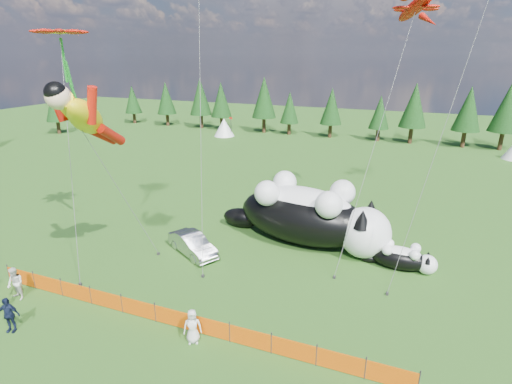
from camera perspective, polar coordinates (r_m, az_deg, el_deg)
ground at (r=22.79m, az=-7.51°, el=-14.17°), size 160.00×160.00×0.00m
safety_fence at (r=20.43m, az=-11.78°, el=-17.16°), size 22.06×0.06×1.10m
tree_line at (r=62.80m, az=12.70°, el=11.04°), size 90.00×4.00×8.00m
festival_tents at (r=57.58m, az=22.59°, el=6.69°), size 50.00×3.20×2.80m
cat_large at (r=27.36m, az=7.72°, el=-3.19°), size 12.36×5.65×4.47m
cat_small at (r=26.07m, az=20.28°, el=-8.77°), size 4.46×1.69×1.61m
car at (r=26.57m, az=-9.04°, el=-7.38°), size 4.34×3.31×1.37m
spectator_b at (r=25.16m, az=-31.15°, el=-11.17°), size 0.98×0.68×1.85m
spectator_c at (r=22.74m, az=-31.87°, el=-14.66°), size 1.18×0.85×1.81m
spectator_e at (r=19.19m, az=-9.06°, el=-18.43°), size 0.98×0.86×1.68m
superhero_kite at (r=22.04m, az=-23.21°, el=9.78°), size 5.90×6.87×11.88m
gecko_kite at (r=30.17m, az=21.90°, el=23.35°), size 5.51×12.74×17.99m
flower_kite at (r=26.65m, az=-26.20°, el=19.48°), size 4.40×5.56×14.28m
diamond_kite_a at (r=25.84m, az=-8.15°, el=24.87°), size 2.45×5.43×16.96m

